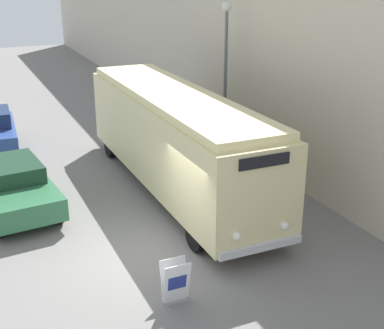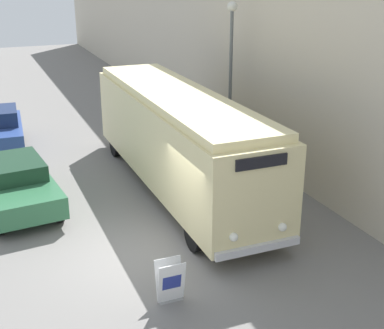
{
  "view_description": "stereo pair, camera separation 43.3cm",
  "coord_description": "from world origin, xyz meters",
  "px_view_note": "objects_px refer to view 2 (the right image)",
  "views": [
    {
      "loc": [
        -3.78,
        -11.51,
        7.01
      ],
      "look_at": [
        1.85,
        0.99,
        1.87
      ],
      "focal_mm": 50.0,
      "sensor_mm": 36.0,
      "label": 1
    },
    {
      "loc": [
        -3.38,
        -11.69,
        7.01
      ],
      "look_at": [
        1.85,
        0.99,
        1.87
      ],
      "focal_mm": 50.0,
      "sensor_mm": 36.0,
      "label": 2
    }
  ],
  "objects_px": {
    "parked_car_near": "(16,183)",
    "vintage_bus": "(177,136)",
    "streetlamp": "(231,58)",
    "sign_board": "(170,282)"
  },
  "relations": [
    {
      "from": "vintage_bus",
      "to": "streetlamp",
      "type": "height_order",
      "value": "streetlamp"
    },
    {
      "from": "parked_car_near",
      "to": "vintage_bus",
      "type": "bearing_deg",
      "value": -12.95
    },
    {
      "from": "vintage_bus",
      "to": "streetlamp",
      "type": "relative_size",
      "value": 1.88
    },
    {
      "from": "vintage_bus",
      "to": "streetlamp",
      "type": "xyz_separation_m",
      "value": [
        2.95,
        2.18,
        1.99
      ]
    },
    {
      "from": "streetlamp",
      "to": "parked_car_near",
      "type": "height_order",
      "value": "streetlamp"
    },
    {
      "from": "vintage_bus",
      "to": "parked_car_near",
      "type": "relative_size",
      "value": 2.25
    },
    {
      "from": "streetlamp",
      "to": "parked_car_near",
      "type": "relative_size",
      "value": 1.2
    },
    {
      "from": "sign_board",
      "to": "streetlamp",
      "type": "bearing_deg",
      "value": 56.24
    },
    {
      "from": "sign_board",
      "to": "parked_car_near",
      "type": "height_order",
      "value": "parked_car_near"
    },
    {
      "from": "vintage_bus",
      "to": "sign_board",
      "type": "bearing_deg",
      "value": -112.48
    }
  ]
}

